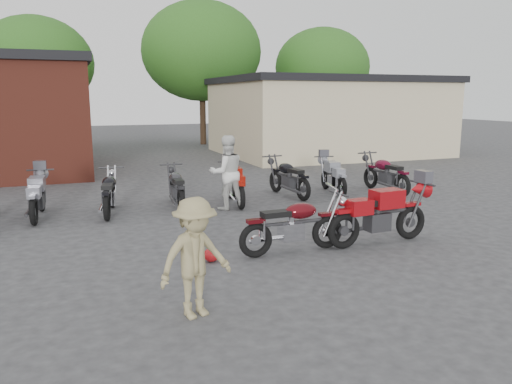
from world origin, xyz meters
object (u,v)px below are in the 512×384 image
object	(u,v)px
helmet	(211,255)
row_bike_7	(385,172)
person_light	(227,173)
sportbike	(381,212)
row_bike_6	(333,175)
row_bike_1	(37,194)
row_bike_4	(235,182)
person_tan	(195,258)
row_bike_5	(288,176)
vintage_motorcycle	(295,222)
row_bike_3	(176,185)
row_bike_2	(109,191)

from	to	relation	value
helmet	row_bike_7	distance (m)	7.96
helmet	person_light	size ratio (longest dim) A/B	0.14
sportbike	row_bike_6	size ratio (longest dim) A/B	1.13
row_bike_1	row_bike_4	bearing A→B (deg)	-87.25
person_tan	helmet	bearing A→B (deg)	52.74
row_bike_1	row_bike_5	xyz separation A→B (m)	(6.64, 0.29, 0.02)
vintage_motorcycle	row_bike_3	world-z (taller)	vintage_motorcycle
row_bike_1	row_bike_2	distance (m)	1.64
sportbike	row_bike_4	size ratio (longest dim) A/B	1.10
person_light	row_bike_7	size ratio (longest dim) A/B	0.88
row_bike_2	vintage_motorcycle	bearing A→B (deg)	-137.01
sportbike	row_bike_3	world-z (taller)	sportbike
row_bike_7	row_bike_4	bearing A→B (deg)	87.76
row_bike_2	person_light	bearing A→B (deg)	-90.44
row_bike_6	row_bike_7	bearing A→B (deg)	-95.58
row_bike_1	sportbike	bearing A→B (deg)	-122.08
row_bike_6	row_bike_7	world-z (taller)	row_bike_7
vintage_motorcycle	row_bike_4	world-z (taller)	vintage_motorcycle
row_bike_5	person_tan	bearing A→B (deg)	140.07
row_bike_6	sportbike	bearing A→B (deg)	170.31
sportbike	row_bike_2	world-z (taller)	sportbike
person_light	row_bike_7	distance (m)	5.16
row_bike_5	row_bike_6	xyz separation A→B (m)	(1.43, -0.08, -0.04)
helmet	row_bike_2	distance (m)	4.62
helmet	row_bike_1	bearing A→B (deg)	122.83
vintage_motorcycle	helmet	distance (m)	1.64
person_tan	row_bike_6	bearing A→B (deg)	32.93
vintage_motorcycle	person_tan	distance (m)	3.10
row_bike_3	row_bike_1	bearing A→B (deg)	93.92
row_bike_4	vintage_motorcycle	bearing A→B (deg)	-176.90
vintage_motorcycle	row_bike_5	world-z (taller)	row_bike_5
row_bike_7	sportbike	bearing A→B (deg)	142.55
vintage_motorcycle	row_bike_4	distance (m)	4.49
helmet	row_bike_3	bearing A→B (deg)	85.34
sportbike	person_light	world-z (taller)	person_light
person_light	row_bike_1	size ratio (longest dim) A/B	0.94
vintage_motorcycle	row_bike_5	size ratio (longest dim) A/B	0.98
sportbike	person_light	distance (m)	4.41
vintage_motorcycle	row_bike_2	world-z (taller)	vintage_motorcycle
person_light	row_bike_5	xyz separation A→B (m)	(2.16, 0.98, -0.34)
row_bike_4	row_bike_5	size ratio (longest dim) A/B	0.96
row_bike_2	row_bike_5	size ratio (longest dim) A/B	0.96
person_light	row_bike_1	xyz separation A→B (m)	(-4.47, 0.69, -0.36)
vintage_motorcycle	row_bike_1	bearing A→B (deg)	132.38
row_bike_4	person_light	bearing A→B (deg)	151.15
person_tan	row_bike_6	distance (m)	9.02
helmet	row_bike_3	world-z (taller)	row_bike_3
person_light	vintage_motorcycle	bearing A→B (deg)	88.94
row_bike_3	row_bike_6	xyz separation A→B (m)	(4.74, 0.18, -0.00)
sportbike	row_bike_2	size ratio (longest dim) A/B	1.10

